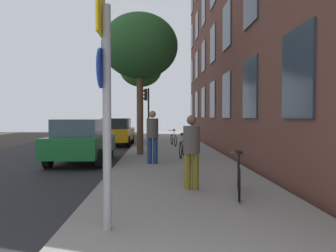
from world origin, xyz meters
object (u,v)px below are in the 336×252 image
at_px(traffic_light, 147,104).
at_px(pedestrian_1, 152,133).
at_px(sign_post, 105,94).
at_px(tree_far, 141,70).
at_px(bicycle_0, 239,178).
at_px(bicycle_2, 182,148).
at_px(car_0, 82,141).
at_px(tree_near, 140,47).
at_px(bicycle_1, 188,163).
at_px(car_1, 117,131).
at_px(pedestrian_0, 192,147).
at_px(bicycle_3, 174,139).

relative_size(traffic_light, pedestrian_1, 1.98).
bearing_deg(sign_post, tree_far, 91.35).
bearing_deg(traffic_light, bicycle_0, -81.48).
xyz_separation_m(bicycle_2, car_0, (-3.79, -0.71, 0.35)).
bearing_deg(tree_near, car_0, -138.97).
bearing_deg(traffic_light, pedestrian_1, -87.21).
bearing_deg(bicycle_1, car_1, 106.63).
bearing_deg(tree_near, tree_far, 92.69).
relative_size(bicycle_2, car_1, 0.37).
bearing_deg(pedestrian_0, car_1, 104.26).
xyz_separation_m(traffic_light, bicycle_0, (2.37, -15.81, -2.09)).
xyz_separation_m(tree_near, bicycle_2, (1.73, -1.08, -4.20)).
bearing_deg(bicycle_0, car_0, 128.65).
distance_m(sign_post, tree_near, 9.66).
distance_m(tree_near, bicycle_1, 6.87).
bearing_deg(car_0, pedestrian_1, -20.29).
height_order(bicycle_0, car_0, car_0).
distance_m(bicycle_0, bicycle_1, 2.34).
bearing_deg(sign_post, pedestrian_1, 85.08).
xyz_separation_m(bicycle_2, pedestrian_1, (-1.15, -1.69, 0.66)).
relative_size(bicycle_0, bicycle_2, 0.98).
distance_m(tree_far, bicycle_3, 6.89).
height_order(sign_post, pedestrian_0, sign_post).
xyz_separation_m(sign_post, bicycle_2, (1.71, 8.20, -1.54)).
height_order(traffic_light, pedestrian_1, traffic_light).
bearing_deg(car_1, pedestrian_0, -75.74).
xyz_separation_m(tree_near, car_1, (-1.67, 5.66, -3.85)).
bearing_deg(bicycle_0, pedestrian_0, 147.10).
height_order(tree_near, tree_far, tree_far).
relative_size(traffic_light, tree_near, 0.60).
bearing_deg(pedestrian_0, tree_near, 102.42).
bearing_deg(bicycle_1, pedestrian_0, -92.68).
height_order(bicycle_0, car_1, car_1).
bearing_deg(car_1, bicycle_1, -73.37).
height_order(bicycle_2, pedestrian_0, pedestrian_0).
bearing_deg(pedestrian_1, traffic_light, 92.79).
xyz_separation_m(tree_near, car_0, (-2.06, -1.79, -3.85)).
bearing_deg(tree_far, tree_near, -87.31).
bearing_deg(tree_near, bicycle_2, -32.07).
bearing_deg(pedestrian_0, sign_post, -120.66).
xyz_separation_m(bicycle_1, car_0, (-3.63, 3.38, 0.38)).
relative_size(bicycle_0, car_0, 0.40).
xyz_separation_m(traffic_light, car_1, (-1.69, -2.79, -1.73)).
height_order(tree_far, bicycle_0, tree_far).
bearing_deg(car_1, bicycle_3, -25.28).
bearing_deg(tree_near, traffic_light, 89.82).
relative_size(bicycle_2, pedestrian_0, 0.99).
height_order(bicycle_1, pedestrian_0, pedestrian_0).
bearing_deg(sign_post, pedestrian_0, 59.34).
bearing_deg(bicycle_2, tree_far, 102.16).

